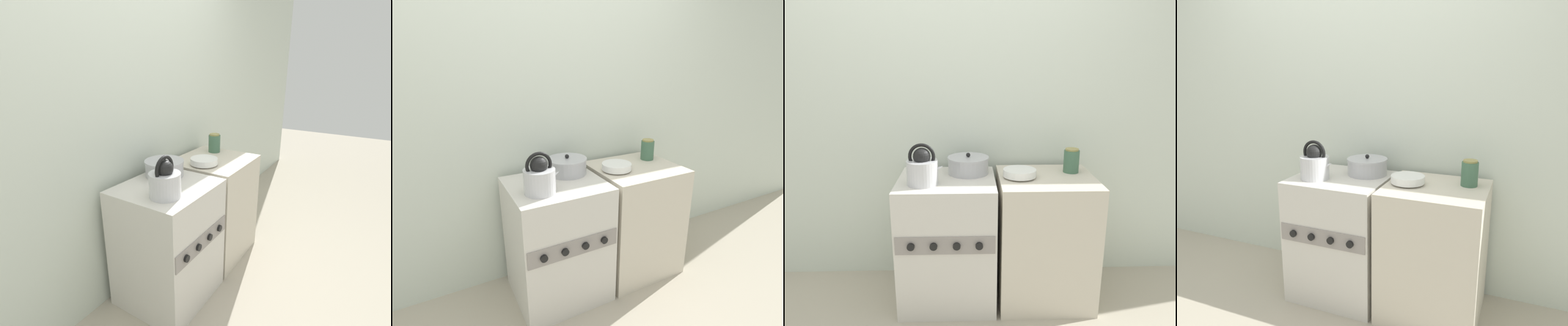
% 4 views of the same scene
% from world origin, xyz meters
% --- Properties ---
extents(ground_plane, '(12.00, 12.00, 0.00)m').
position_xyz_m(ground_plane, '(0.00, 0.00, 0.00)').
color(ground_plane, '#B2A893').
extents(wall_back, '(7.00, 0.06, 2.50)m').
position_xyz_m(wall_back, '(0.00, 0.63, 1.25)').
color(wall_back, silver).
rests_on(wall_back, ground_plane).
extents(stove, '(0.60, 0.57, 0.83)m').
position_xyz_m(stove, '(0.00, 0.27, 0.42)').
color(stove, beige).
rests_on(stove, ground_plane).
extents(counter, '(0.60, 0.56, 0.84)m').
position_xyz_m(counter, '(0.63, 0.28, 0.42)').
color(counter, beige).
rests_on(counter, ground_plane).
extents(kettle, '(0.23, 0.19, 0.25)m').
position_xyz_m(kettle, '(-0.13, 0.17, 0.93)').
color(kettle, silver).
rests_on(kettle, stove).
extents(cooking_pot, '(0.27, 0.27, 0.14)m').
position_xyz_m(cooking_pot, '(0.14, 0.39, 0.88)').
color(cooking_pot, '#B2B2B7').
rests_on(cooking_pot, stove).
extents(enamel_bowl, '(0.21, 0.21, 0.05)m').
position_xyz_m(enamel_bowl, '(0.46, 0.27, 0.87)').
color(enamel_bowl, white).
rests_on(enamel_bowl, counter).
extents(storage_jar, '(0.10, 0.10, 0.16)m').
position_xyz_m(storage_jar, '(0.81, 0.37, 0.91)').
color(storage_jar, '#3F664C').
rests_on(storage_jar, counter).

